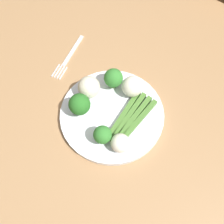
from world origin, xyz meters
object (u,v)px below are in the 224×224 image
Objects in this scene: chair at (194,29)px; fork at (69,57)px; dining_table at (133,123)px; asparagus_bundle at (131,118)px; cauliflower_near_fork at (120,143)px; plate at (112,114)px; broccoli_front at (113,78)px; broccoli_right at (103,135)px; broccoli_back_right at (80,105)px; cauliflower_front_left at (132,87)px; cauliflower_edge at (89,87)px.

fork is (0.15, 0.61, 0.28)m from chair.
asparagus_bundle is at bearing 104.66° from dining_table.
fork is at bearing -3.40° from dining_table.
plate is at bearing -40.32° from cauliflower_near_fork.
broccoli_front is (-0.01, 0.62, 0.33)m from chair.
asparagus_bundle is 0.26m from fork.
broccoli_right reaches higher than asparagus_bundle.
plate is at bearing 125.13° from broccoli_front.
broccoli_right is 0.15m from broccoli_front.
dining_table is 28.26× the size of broccoli_right.
asparagus_bundle is at bearing 150.62° from broccoli_front.
broccoli_back_right is 1.21× the size of cauliflower_front_left.
chair reaches higher than asparagus_bundle.
chair is 0.69m from cauliflower_front_left.
cauliflower_edge is at bearing -36.64° from broccoli_right.
cauliflower_near_fork is 0.27× the size of fork.
asparagus_bundle is at bearing -103.67° from broccoli_right.
broccoli_front reaches higher than dining_table.
cauliflower_edge is at bearing 58.38° from broccoli_front.
cauliflower_edge reaches higher than cauliflower_front_left.
plate is at bearing 56.41° from fork.
asparagus_bundle is (-0.10, 0.67, 0.30)m from chair.
cauliflower_edge is at bearing -24.71° from cauliflower_near_fork.
broccoli_right is at bearing 86.10° from dining_table.
broccoli_right is at bearing 98.94° from cauliflower_front_left.
asparagus_bundle reaches higher than fork.
broccoli_front reaches higher than cauliflower_edge.
chair reaches higher than plate.
broccoli_back_right is 1.15× the size of cauliflower_edge.
cauliflower_front_left is 0.22m from fork.
plate is (0.03, 0.06, 0.11)m from dining_table.
broccoli_back_right is at bearing 116.00° from asparagus_bundle.
cauliflower_edge reaches higher than dining_table.
broccoli_front reaches higher than asparagus_bundle.
dining_table is 33.28× the size of cauliflower_near_fork.
chair is 5.30× the size of fork.
dining_table is 25.01× the size of broccoli_front.
cauliflower_edge reaches higher than plate.
chair is at bearing -90.36° from broccoli_back_right.
broccoli_back_right is 1.45× the size of cauliflower_near_fork.
fork is (0.25, -0.01, 0.10)m from dining_table.
broccoli_back_right reaches higher than cauliflower_front_left.
dining_table is at bearing 100.59° from chair.
cauliflower_front_left is at bearing -33.51° from dining_table.
cauliflower_edge is 0.15m from fork.
chair is at bearing -91.91° from cauliflower_edge.
broccoli_back_right is 0.39× the size of fork.
broccoli_back_right is at bearing -15.48° from broccoli_right.
fork is at bearing 78.09° from chair.
broccoli_right reaches higher than fork.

